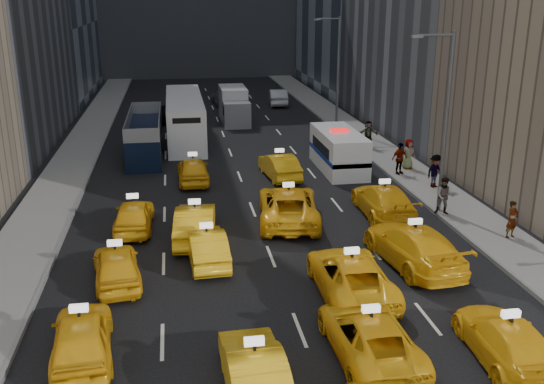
{
  "coord_description": "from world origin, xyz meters",
  "views": [
    {
      "loc": [
        -3.75,
        -15.31,
        10.61
      ],
      "look_at": [
        0.48,
        10.65,
        2.0
      ],
      "focal_mm": 40.0,
      "sensor_mm": 36.0,
      "label": 1
    }
  ],
  "objects_px": {
    "nypd_van": "(339,151)",
    "box_truck": "(234,106)",
    "city_bus": "(185,118)",
    "pedestrian_0": "(512,220)",
    "double_decker": "(145,135)"
  },
  "relations": [
    {
      "from": "nypd_van",
      "to": "double_decker",
      "type": "height_order",
      "value": "double_decker"
    },
    {
      "from": "city_bus",
      "to": "box_truck",
      "type": "xyz_separation_m",
      "value": [
        4.37,
        5.94,
        -0.19
      ]
    },
    {
      "from": "nypd_van",
      "to": "box_truck",
      "type": "height_order",
      "value": "box_truck"
    },
    {
      "from": "pedestrian_0",
      "to": "nypd_van",
      "type": "bearing_deg",
      "value": 90.46
    },
    {
      "from": "nypd_van",
      "to": "box_truck",
      "type": "relative_size",
      "value": 0.94
    },
    {
      "from": "box_truck",
      "to": "pedestrian_0",
      "type": "xyz_separation_m",
      "value": [
        9.58,
        -28.64,
        -0.43
      ]
    },
    {
      "from": "city_bus",
      "to": "box_truck",
      "type": "bearing_deg",
      "value": 45.73
    },
    {
      "from": "nypd_van",
      "to": "double_decker",
      "type": "distance_m",
      "value": 13.47
    },
    {
      "from": "box_truck",
      "to": "double_decker",
      "type": "bearing_deg",
      "value": -119.91
    },
    {
      "from": "city_bus",
      "to": "nypd_van",
      "type": "bearing_deg",
      "value": -55.4
    },
    {
      "from": "pedestrian_0",
      "to": "box_truck",
      "type": "bearing_deg",
      "value": 88.7
    },
    {
      "from": "double_decker",
      "to": "pedestrian_0",
      "type": "xyz_separation_m",
      "value": [
        16.78,
        -18.34,
        -0.39
      ]
    },
    {
      "from": "city_bus",
      "to": "pedestrian_0",
      "type": "relative_size",
      "value": 7.56
    },
    {
      "from": "double_decker",
      "to": "city_bus",
      "type": "xyz_separation_m",
      "value": [
        2.83,
        4.36,
        0.23
      ]
    },
    {
      "from": "double_decker",
      "to": "pedestrian_0",
      "type": "distance_m",
      "value": 24.86
    }
  ]
}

